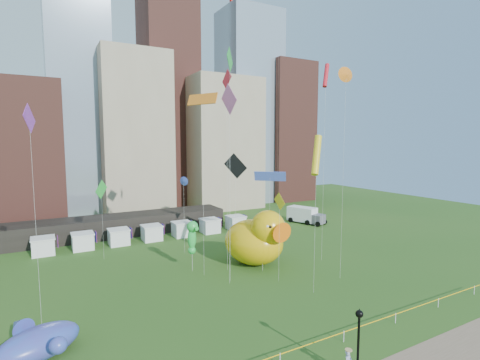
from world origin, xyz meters
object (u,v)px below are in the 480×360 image
big_duck (257,239)px  small_duck (249,235)px  seahorse_green (192,235)px  whale_inflatable (37,342)px  box_truck (305,215)px  seahorse_purple (263,241)px  lamppost (359,336)px

big_duck → small_duck: (4.12, 8.81, -1.99)m
small_duck → seahorse_green: seahorse_green is taller
big_duck → whale_inflatable: size_ratio=1.37×
big_duck → seahorse_green: size_ratio=1.65×
whale_inflatable → small_duck: bearing=8.4°
box_truck → seahorse_purple: bearing=-160.3°
big_duck → small_duck: size_ratio=2.65×
seahorse_purple → whale_inflatable: seahorse_purple is taller
whale_inflatable → box_truck: bearing=4.9°
whale_inflatable → big_duck: bearing=-3.3°
whale_inflatable → box_truck: box_truck is taller
big_duck → box_truck: size_ratio=1.34×
small_duck → whale_inflatable: size_ratio=0.52×
small_duck → seahorse_green: bearing=-147.5°
seahorse_green → lamppost: 23.97m
seahorse_purple → lamppost: size_ratio=1.09×
seahorse_green → seahorse_purple: size_ratio=1.16×
seahorse_green → big_duck: bearing=-22.0°
seahorse_green → box_truck: 31.56m
big_duck → lamppost: 22.73m
whale_inflatable → box_truck: 50.91m
seahorse_purple → box_truck: 27.62m
seahorse_purple → whale_inflatable: (-23.56, -6.86, -2.47)m
small_duck → whale_inflatable: (-28.19, -17.95, -0.13)m
whale_inflatable → box_truck: (44.50, 24.73, 0.35)m
big_duck → whale_inflatable: 25.83m
small_duck → seahorse_purple: bearing=-110.2°
seahorse_green → whale_inflatable: (-16.22, -11.03, -3.22)m
big_duck → whale_inflatable: (-24.07, -9.14, -2.12)m
big_duck → box_truck: (20.44, 15.59, -1.77)m
small_duck → box_truck: box_truck is taller
small_duck → lamppost: 32.39m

